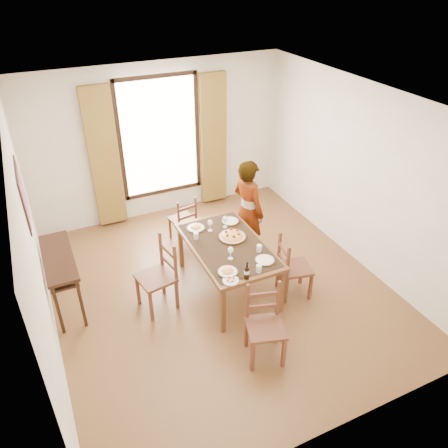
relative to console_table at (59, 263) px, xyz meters
name	(u,v)px	position (x,y,z in m)	size (l,w,h in m)	color
ground	(220,288)	(2.03, -0.60, -0.68)	(5.00, 5.00, 0.00)	#502819
room_shell	(214,190)	(2.03, -0.47, 0.86)	(4.60, 5.10, 2.74)	white
console_table	(59,263)	(0.00, 0.00, 0.00)	(0.38, 1.20, 0.80)	black
dining_table	(228,248)	(2.14, -0.63, 0.00)	(0.97, 1.63, 0.76)	brown
chair_west	(158,277)	(1.15, -0.58, -0.21)	(0.53, 0.53, 1.02)	brown
chair_north	(183,220)	(2.00, 0.77, -0.29)	(0.43, 0.43, 0.84)	brown
chair_south	(265,326)	(2.00, -1.93, -0.23)	(0.53, 0.53, 0.97)	brown
chair_east	(293,269)	(2.90, -1.13, -0.25)	(0.50, 0.50, 0.94)	brown
man	(248,211)	(2.76, -0.04, 0.14)	(0.53, 0.68, 1.64)	gray
plate_sw	(228,271)	(1.88, -1.19, 0.10)	(0.27, 0.27, 0.05)	silver
plate_se	(265,259)	(2.41, -1.18, 0.10)	(0.27, 0.27, 0.05)	silver
plate_nw	(196,227)	(1.90, -0.08, 0.10)	(0.27, 0.27, 0.05)	silver
plate_ne	(230,220)	(2.42, -0.12, 0.10)	(0.27, 0.27, 0.05)	silver
pasta_platter	(232,235)	(2.27, -0.51, 0.12)	(0.40, 0.40, 0.10)	#BF4B18
caprese_plate	(231,280)	(1.84, -1.36, 0.09)	(0.20, 0.20, 0.04)	silver
wine_glass_a	(231,253)	(2.03, -0.95, 0.16)	(0.08, 0.08, 0.18)	white
wine_glass_b	(225,222)	(2.29, -0.22, 0.16)	(0.08, 0.08, 0.18)	white
wine_glass_c	(210,225)	(2.06, -0.22, 0.16)	(0.08, 0.08, 0.18)	white
tumbler_a	(259,248)	(2.45, -0.96, 0.12)	(0.07, 0.07, 0.10)	silver
tumbler_b	(196,236)	(1.80, -0.33, 0.12)	(0.07, 0.07, 0.10)	silver
tumbler_c	(259,269)	(2.23, -1.34, 0.12)	(0.07, 0.07, 0.10)	silver
wine_bottle	(247,270)	(2.04, -1.39, 0.20)	(0.07, 0.07, 0.25)	black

